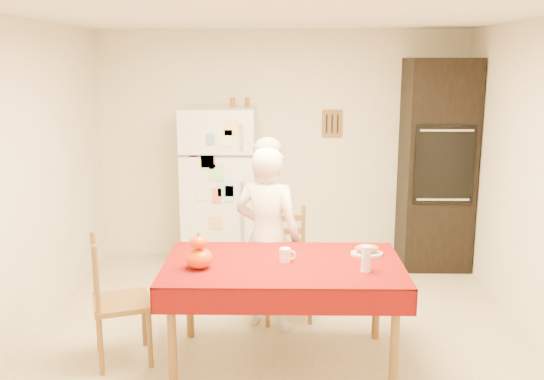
{
  "coord_description": "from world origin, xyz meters",
  "views": [
    {
      "loc": [
        -0.0,
        -4.37,
        2.18
      ],
      "look_at": [
        -0.07,
        0.2,
        1.19
      ],
      "focal_mm": 40.0,
      "sensor_mm": 36.0,
      "label": 1
    }
  ],
  "objects_px": {
    "seated_woman": "(268,238)",
    "wine_glass": "(366,259)",
    "refrigerator": "(220,188)",
    "dining_table": "(283,272)",
    "coffee_mug": "(285,255)",
    "chair_left": "(112,296)",
    "pumpkin_lower": "(199,258)",
    "chair_far": "(285,259)",
    "bread_plate": "(367,254)",
    "oven_cabinet": "(436,165)"
  },
  "relations": [
    {
      "from": "wine_glass",
      "to": "bread_plate",
      "type": "bearing_deg",
      "value": 80.87
    },
    {
      "from": "seated_woman",
      "to": "chair_far",
      "type": "bearing_deg",
      "value": -101.51
    },
    {
      "from": "coffee_mug",
      "to": "bread_plate",
      "type": "relative_size",
      "value": 0.42
    },
    {
      "from": "chair_left",
      "to": "bread_plate",
      "type": "relative_size",
      "value": 3.96
    },
    {
      "from": "refrigerator",
      "to": "dining_table",
      "type": "distance_m",
      "value": 2.24
    },
    {
      "from": "coffee_mug",
      "to": "chair_far",
      "type": "bearing_deg",
      "value": 89.75
    },
    {
      "from": "refrigerator",
      "to": "wine_glass",
      "type": "relative_size",
      "value": 9.66
    },
    {
      "from": "chair_far",
      "to": "coffee_mug",
      "type": "distance_m",
      "value": 0.87
    },
    {
      "from": "bread_plate",
      "to": "coffee_mug",
      "type": "bearing_deg",
      "value": -164.8
    },
    {
      "from": "chair_far",
      "to": "pumpkin_lower",
      "type": "xyz_separation_m",
      "value": [
        -0.6,
        -0.96,
        0.33
      ]
    },
    {
      "from": "oven_cabinet",
      "to": "chair_left",
      "type": "distance_m",
      "value": 3.65
    },
    {
      "from": "wine_glass",
      "to": "bread_plate",
      "type": "distance_m",
      "value": 0.37
    },
    {
      "from": "chair_far",
      "to": "coffee_mug",
      "type": "relative_size",
      "value": 9.5
    },
    {
      "from": "seated_woman",
      "to": "wine_glass",
      "type": "distance_m",
      "value": 1.04
    },
    {
      "from": "chair_far",
      "to": "seated_woman",
      "type": "bearing_deg",
      "value": -129.8
    },
    {
      "from": "pumpkin_lower",
      "to": "bread_plate",
      "type": "height_order",
      "value": "pumpkin_lower"
    },
    {
      "from": "seated_woman",
      "to": "coffee_mug",
      "type": "distance_m",
      "value": 0.6
    },
    {
      "from": "refrigerator",
      "to": "seated_woman",
      "type": "relative_size",
      "value": 1.11
    },
    {
      "from": "oven_cabinet",
      "to": "pumpkin_lower",
      "type": "height_order",
      "value": "oven_cabinet"
    },
    {
      "from": "pumpkin_lower",
      "to": "seated_woman",
      "type": "bearing_deg",
      "value": 57.57
    },
    {
      "from": "oven_cabinet",
      "to": "dining_table",
      "type": "distance_m",
      "value": 2.75
    },
    {
      "from": "bread_plate",
      "to": "seated_woman",
      "type": "bearing_deg",
      "value": 150.71
    },
    {
      "from": "oven_cabinet",
      "to": "seated_woman",
      "type": "bearing_deg",
      "value": -137.77
    },
    {
      "from": "oven_cabinet",
      "to": "seated_woman",
      "type": "relative_size",
      "value": 1.44
    },
    {
      "from": "oven_cabinet",
      "to": "wine_glass",
      "type": "relative_size",
      "value": 12.5
    },
    {
      "from": "refrigerator",
      "to": "chair_left",
      "type": "bearing_deg",
      "value": -104.84
    },
    {
      "from": "refrigerator",
      "to": "pumpkin_lower",
      "type": "distance_m",
      "value": 2.26
    },
    {
      "from": "chair_left",
      "to": "dining_table",
      "type": "bearing_deg",
      "value": -108.44
    },
    {
      "from": "refrigerator",
      "to": "dining_table",
      "type": "bearing_deg",
      "value": -72.78
    },
    {
      "from": "chair_far",
      "to": "coffee_mug",
      "type": "height_order",
      "value": "chair_far"
    },
    {
      "from": "refrigerator",
      "to": "chair_left",
      "type": "relative_size",
      "value": 1.79
    },
    {
      "from": "oven_cabinet",
      "to": "pumpkin_lower",
      "type": "distance_m",
      "value": 3.2
    },
    {
      "from": "oven_cabinet",
      "to": "chair_far",
      "type": "xyz_separation_m",
      "value": [
        -1.6,
        -1.34,
        -0.59
      ]
    },
    {
      "from": "coffee_mug",
      "to": "wine_glass",
      "type": "xyz_separation_m",
      "value": [
        0.55,
        -0.19,
        0.04
      ]
    },
    {
      "from": "oven_cabinet",
      "to": "seated_woman",
      "type": "distance_m",
      "value": 2.37
    },
    {
      "from": "coffee_mug",
      "to": "bread_plate",
      "type": "distance_m",
      "value": 0.63
    },
    {
      "from": "coffee_mug",
      "to": "wine_glass",
      "type": "bearing_deg",
      "value": -18.93
    },
    {
      "from": "chair_left",
      "to": "coffee_mug",
      "type": "distance_m",
      "value": 1.28
    },
    {
      "from": "seated_woman",
      "to": "oven_cabinet",
      "type": "bearing_deg",
      "value": -118.45
    },
    {
      "from": "coffee_mug",
      "to": "bread_plate",
      "type": "bearing_deg",
      "value": 15.2
    },
    {
      "from": "chair_left",
      "to": "pumpkin_lower",
      "type": "relative_size",
      "value": 5.02
    },
    {
      "from": "refrigerator",
      "to": "seated_woman",
      "type": "distance_m",
      "value": 1.63
    },
    {
      "from": "refrigerator",
      "to": "chair_left",
      "type": "height_order",
      "value": "refrigerator"
    },
    {
      "from": "refrigerator",
      "to": "dining_table",
      "type": "xyz_separation_m",
      "value": [
        0.66,
        -2.14,
        -0.16
      ]
    },
    {
      "from": "coffee_mug",
      "to": "refrigerator",
      "type": "bearing_deg",
      "value": 107.72
    },
    {
      "from": "oven_cabinet",
      "to": "chair_far",
      "type": "relative_size",
      "value": 2.32
    },
    {
      "from": "chair_left",
      "to": "seated_woman",
      "type": "relative_size",
      "value": 0.62
    },
    {
      "from": "pumpkin_lower",
      "to": "chair_far",
      "type": "bearing_deg",
      "value": 57.96
    },
    {
      "from": "seated_woman",
      "to": "wine_glass",
      "type": "height_order",
      "value": "seated_woman"
    },
    {
      "from": "seated_woman",
      "to": "pumpkin_lower",
      "type": "bearing_deg",
      "value": 76.89
    }
  ]
}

